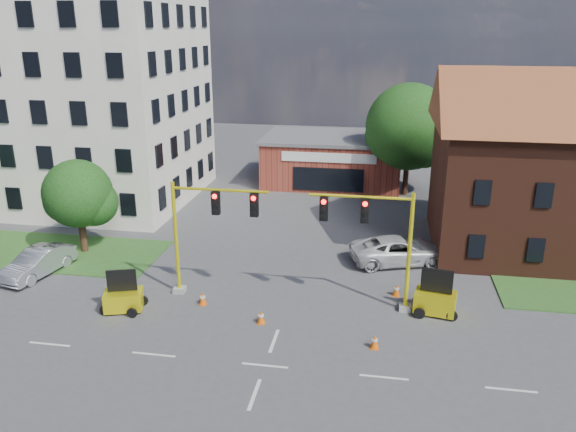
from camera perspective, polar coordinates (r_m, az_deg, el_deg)
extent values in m
plane|color=#464548|center=(24.72, -2.35, -14.94)|extent=(120.00, 120.00, 0.00)
cube|color=beige|center=(48.80, -20.94, 13.23)|extent=(18.00, 15.00, 20.00)
cube|color=maroon|center=(51.62, 4.56, 5.61)|extent=(12.00, 8.00, 4.00)
cube|color=#59595B|center=(51.18, 4.63, 7.95)|extent=(12.40, 8.40, 0.30)
cube|color=silver|center=(47.42, 4.14, 5.92)|extent=(8.00, 0.10, 0.80)
cube|color=black|center=(47.88, 4.09, 3.71)|extent=(6.00, 0.10, 2.00)
cylinder|color=#3A2515|center=(48.54, 11.91, 4.49)|extent=(0.44, 0.44, 4.13)
sphere|color=#164114|center=(47.78, 12.21, 8.85)|extent=(7.17, 7.17, 7.17)
sphere|color=#164114|center=(48.32, 13.83, 7.70)|extent=(5.02, 5.02, 5.02)
cylinder|color=#3A2515|center=(37.78, -20.14, -1.48)|extent=(0.44, 0.44, 2.75)
sphere|color=#164114|center=(37.04, -20.57, 2.15)|extent=(4.24, 4.24, 4.24)
sphere|color=#164114|center=(37.04, -19.10, 1.31)|extent=(2.97, 2.97, 2.97)
cube|color=gray|center=(31.19, -10.95, -7.37)|extent=(0.60, 0.60, 0.30)
cylinder|color=yellow|center=(30.03, -11.30, -2.30)|extent=(0.20, 0.20, 6.20)
cylinder|color=yellow|center=(28.36, -6.92, 2.65)|extent=(5.00, 0.14, 0.14)
cube|color=black|center=(28.63, -7.35, 1.32)|extent=(0.40, 0.32, 1.20)
cube|color=black|center=(28.12, -3.45, 1.12)|extent=(0.40, 0.32, 1.20)
sphere|color=#FF0C07|center=(28.35, -7.49, 1.98)|extent=(0.24, 0.24, 0.24)
cube|color=gray|center=(29.44, 11.81, -9.09)|extent=(0.60, 0.60, 0.30)
cylinder|color=yellow|center=(28.20, 12.21, -3.78)|extent=(0.20, 0.20, 6.20)
cylinder|color=yellow|center=(27.24, 7.35, 1.95)|extent=(5.00, 0.14, 0.14)
cube|color=black|center=(27.44, 7.81, 0.53)|extent=(0.40, 0.32, 1.20)
cube|color=black|center=(27.57, 3.66, 0.75)|extent=(0.40, 0.32, 1.20)
sphere|color=#FF0C07|center=(27.15, 7.84, 1.21)|extent=(0.24, 0.24, 0.24)
cube|color=yellow|center=(29.84, -16.35, -8.18)|extent=(2.15, 1.75, 0.93)
cube|color=black|center=(29.38, -16.54, -6.29)|extent=(1.42, 0.56, 1.14)
cube|color=yellow|center=(29.33, 14.71, -8.43)|extent=(2.21, 1.68, 1.00)
cube|color=black|center=(28.83, 14.90, -6.37)|extent=(1.55, 0.42, 1.22)
cube|color=#E05A0B|center=(27.77, -2.76, -10.79)|extent=(0.38, 0.38, 0.04)
cone|color=#E05A0B|center=(27.61, -2.77, -10.20)|extent=(0.40, 0.40, 0.70)
cylinder|color=silver|center=(27.57, -2.77, -10.07)|extent=(0.27, 0.27, 0.09)
cube|color=#E05A0B|center=(29.78, -8.63, -8.83)|extent=(0.38, 0.38, 0.04)
cone|color=#E05A0B|center=(29.63, -8.66, -8.27)|extent=(0.40, 0.40, 0.70)
cylinder|color=silver|center=(29.60, -8.67, -8.14)|extent=(0.27, 0.27, 0.09)
cube|color=#E05A0B|center=(26.12, 8.76, -13.09)|extent=(0.38, 0.38, 0.04)
cone|color=#E05A0B|center=(25.95, 8.80, -12.47)|extent=(0.40, 0.40, 0.70)
cylinder|color=silver|center=(25.91, 8.80, -12.34)|extent=(0.27, 0.27, 0.09)
cube|color=#E05A0B|center=(30.87, 10.92, -7.92)|extent=(0.38, 0.38, 0.04)
cone|color=#E05A0B|center=(30.73, 10.96, -7.37)|extent=(0.40, 0.40, 0.70)
cylinder|color=silver|center=(30.70, 10.96, -7.26)|extent=(0.27, 0.27, 0.09)
imported|color=silver|center=(34.69, 11.19, -3.43)|extent=(6.39, 4.35, 1.62)
imported|color=#9C9DA3|center=(35.47, -24.07, -4.34)|extent=(2.55, 4.94, 1.55)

